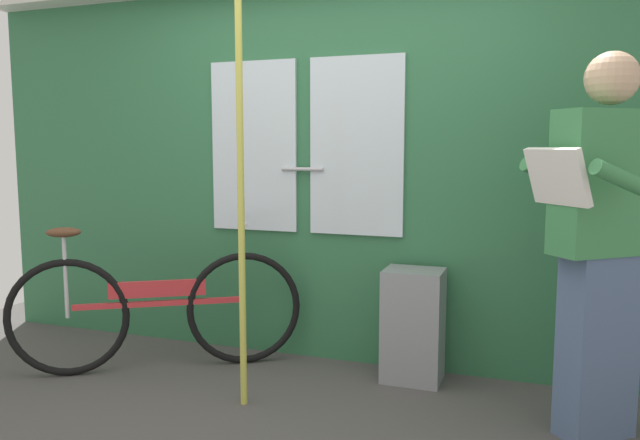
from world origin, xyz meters
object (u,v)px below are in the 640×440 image
(passenger_reading_newspaper, at_px, (602,238))
(handrail_pole, at_px, (241,183))
(trash_bin_by_wall, at_px, (413,325))
(bicycle_near_door, at_px, (157,309))

(passenger_reading_newspaper, height_order, handrail_pole, handrail_pole)
(passenger_reading_newspaper, distance_m, trash_bin_by_wall, 1.21)
(bicycle_near_door, distance_m, passenger_reading_newspaper, 2.54)
(trash_bin_by_wall, bearing_deg, passenger_reading_newspaper, -23.64)
(bicycle_near_door, height_order, passenger_reading_newspaper, passenger_reading_newspaper)
(handrail_pole, bearing_deg, trash_bin_by_wall, 39.62)
(passenger_reading_newspaper, bearing_deg, bicycle_near_door, -40.49)
(bicycle_near_door, bearing_deg, trash_bin_by_wall, -18.42)
(passenger_reading_newspaper, bearing_deg, trash_bin_by_wall, -62.86)
(bicycle_near_door, bearing_deg, handrail_pole, -53.17)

